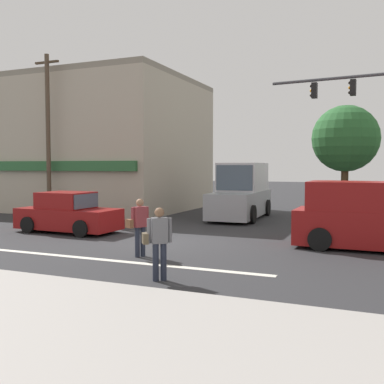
% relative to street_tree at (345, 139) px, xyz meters
% --- Properties ---
extents(ground_plane, '(120.00, 120.00, 0.00)m').
position_rel_street_tree_xyz_m(ground_plane, '(-5.23, -7.40, -3.81)').
color(ground_plane, '#2B2B2D').
extents(lane_marking_stripe, '(9.00, 0.24, 0.01)m').
position_rel_street_tree_xyz_m(lane_marking_stripe, '(-5.23, -10.90, -3.80)').
color(lane_marking_stripe, silver).
rests_on(lane_marking_stripe, ground).
extents(building_left_block, '(13.27, 9.70, 7.71)m').
position_rel_street_tree_xyz_m(building_left_block, '(-15.44, 2.04, 0.05)').
color(building_left_block, '#B7AD99').
rests_on(building_left_block, ground).
extents(street_tree, '(2.98, 2.98, 5.32)m').
position_rel_street_tree_xyz_m(street_tree, '(0.00, 0.00, 0.00)').
color(street_tree, '#4C3823').
rests_on(street_tree, ground).
extents(utility_pole_near_left, '(1.40, 0.22, 8.15)m').
position_rel_street_tree_xyz_m(utility_pole_near_left, '(-13.93, -3.26, 0.42)').
color(utility_pole_near_left, brown).
rests_on(utility_pole_near_left, ground).
extents(traffic_light_mast, '(4.88, 0.58, 6.20)m').
position_rel_street_tree_xyz_m(traffic_light_mast, '(1.16, -3.30, 0.37)').
color(traffic_light_mast, '#47474C').
rests_on(traffic_light_mast, ground).
extents(box_truck_approaching_near, '(2.41, 5.68, 2.75)m').
position_rel_street_tree_xyz_m(box_truck_approaching_near, '(-4.90, 0.24, -2.55)').
color(box_truck_approaching_near, '#999EA3').
rests_on(box_truck_approaching_near, ground).
extents(van_crossing_leftbound, '(4.62, 2.08, 2.11)m').
position_rel_street_tree_xyz_m(van_crossing_leftbound, '(1.15, -6.34, -2.80)').
color(van_crossing_leftbound, maroon).
rests_on(van_crossing_leftbound, ground).
extents(sedan_parked_curbside, '(4.15, 1.97, 1.58)m').
position_rel_street_tree_xyz_m(sedan_parked_curbside, '(-9.81, -7.02, -3.10)').
color(sedan_parked_curbside, maroon).
rests_on(sedan_parked_curbside, ground).
extents(pedestrian_foreground_with_bag, '(0.65, 0.50, 1.67)m').
position_rel_street_tree_xyz_m(pedestrian_foreground_with_bag, '(-3.11, -12.34, -2.86)').
color(pedestrian_foreground_with_bag, '#232838').
rests_on(pedestrian_foreground_with_bag, ground).
extents(pedestrian_mid_crossing, '(0.53, 0.63, 1.67)m').
position_rel_street_tree_xyz_m(pedestrian_mid_crossing, '(-4.85, -10.15, -2.86)').
color(pedestrian_mid_crossing, '#232838').
rests_on(pedestrian_mid_crossing, ground).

